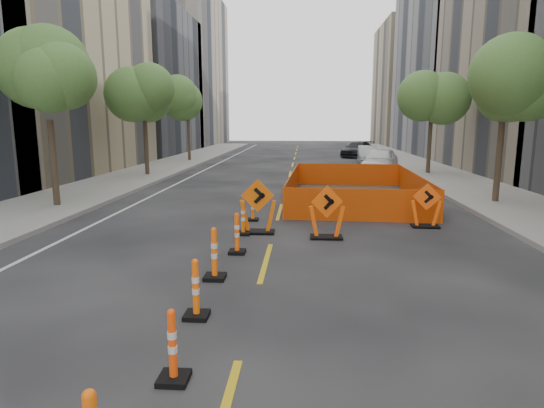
# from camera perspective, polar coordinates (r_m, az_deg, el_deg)

# --- Properties ---
(ground_plane) EXTENTS (140.00, 140.00, 0.00)m
(ground_plane) POSITION_cam_1_polar(r_m,az_deg,el_deg) (7.06, -3.65, -17.12)
(ground_plane) COLOR black
(sidewalk_left) EXTENTS (4.00, 90.00, 0.15)m
(sidewalk_left) POSITION_cam_1_polar(r_m,az_deg,el_deg) (20.95, -24.11, 0.74)
(sidewalk_left) COLOR gray
(sidewalk_left) RESTS_ON ground
(sidewalk_right) EXTENTS (4.00, 90.00, 0.15)m
(sidewalk_right) POSITION_cam_1_polar(r_m,az_deg,el_deg) (20.19, 27.75, 0.11)
(sidewalk_right) COLOR gray
(sidewalk_right) RESTS_ON ground
(bld_left_d) EXTENTS (12.00, 16.00, 14.00)m
(bld_left_d) POSITION_cam_1_polar(r_m,az_deg,el_deg) (48.93, -17.94, 14.29)
(bld_left_d) COLOR #4C4C51
(bld_left_d) RESTS_ON ground
(bld_left_e) EXTENTS (12.00, 20.00, 20.00)m
(bld_left_e) POSITION_cam_1_polar(r_m,az_deg,el_deg) (64.68, -12.50, 16.14)
(bld_left_e) COLOR gray
(bld_left_e) RESTS_ON ground
(bld_right_d) EXTENTS (12.00, 18.00, 20.00)m
(bld_right_d) POSITION_cam_1_polar(r_m,az_deg,el_deg) (49.58, 24.17, 17.34)
(bld_right_d) COLOR gray
(bld_right_d) RESTS_ON ground
(bld_right_e) EXTENTS (12.00, 14.00, 16.00)m
(bld_right_e) POSITION_cam_1_polar(r_m,az_deg,el_deg) (66.94, 18.56, 13.93)
(bld_right_e) COLOR tan
(bld_right_e) RESTS_ON ground
(tree_l_b) EXTENTS (2.80, 2.80, 5.95)m
(tree_l_b) POSITION_cam_1_polar(r_m,az_deg,el_deg) (18.71, -26.41, 13.23)
(tree_l_b) COLOR #382B1E
(tree_l_b) RESTS_ON ground
(tree_l_c) EXTENTS (2.80, 2.80, 5.95)m
(tree_l_c) POSITION_cam_1_polar(r_m,az_deg,el_deg) (27.82, -15.80, 12.62)
(tree_l_c) COLOR #382B1E
(tree_l_c) RESTS_ON ground
(tree_l_d) EXTENTS (2.80, 2.80, 5.95)m
(tree_l_d) POSITION_cam_1_polar(r_m,az_deg,el_deg) (37.39, -10.53, 12.17)
(tree_l_d) COLOR #382B1E
(tree_l_d) RESTS_ON ground
(tree_r_b) EXTENTS (2.80, 2.80, 5.95)m
(tree_r_b) POSITION_cam_1_polar(r_m,az_deg,el_deg) (19.74, 27.23, 12.96)
(tree_r_b) COLOR #382B1E
(tree_r_b) RESTS_ON ground
(tree_r_c) EXTENTS (2.80, 2.80, 5.95)m
(tree_r_c) POSITION_cam_1_polar(r_m,az_deg,el_deg) (29.21, 19.46, 12.30)
(tree_r_c) COLOR #382B1E
(tree_r_c) RESTS_ON ground
(channelizer_2) EXTENTS (0.38, 0.38, 0.97)m
(channelizer_2) POSITION_cam_1_polar(r_m,az_deg,el_deg) (6.08, -12.38, -16.97)
(channelizer_2) COLOR #FD450A
(channelizer_2) RESTS_ON ground
(channelizer_3) EXTENTS (0.40, 0.40, 1.03)m
(channelizer_3) POSITION_cam_1_polar(r_m,az_deg,el_deg) (7.78, -9.55, -10.42)
(channelizer_3) COLOR #FF5F0A
(channelizer_3) RESTS_ON ground
(channelizer_4) EXTENTS (0.44, 0.44, 1.11)m
(channelizer_4) POSITION_cam_1_polar(r_m,az_deg,el_deg) (9.53, -7.26, -6.17)
(channelizer_4) COLOR #FF5E0A
(channelizer_4) RESTS_ON ground
(channelizer_5) EXTENTS (0.41, 0.41, 1.03)m
(channelizer_5) POSITION_cam_1_polar(r_m,az_deg,el_deg) (11.30, -4.43, -3.68)
(channelizer_5) COLOR #FF560A
(channelizer_5) RESTS_ON ground
(channelizer_6) EXTENTS (0.40, 0.40, 1.02)m
(channelizer_6) POSITION_cam_1_polar(r_m,az_deg,el_deg) (13.14, -3.65, -1.69)
(channelizer_6) COLOR #E65909
(channelizer_6) RESTS_ON ground
(channelizer_7) EXTENTS (0.36, 0.36, 0.92)m
(channelizer_7) POSITION_cam_1_polar(r_m,az_deg,el_deg) (14.98, -2.43, -0.38)
(channelizer_7) COLOR orange
(channelizer_7) RESTS_ON ground
(chevron_sign_left) EXTENTS (1.14, 0.75, 1.61)m
(chevron_sign_left) POSITION_cam_1_polar(r_m,az_deg,el_deg) (13.25, -1.79, -0.27)
(chevron_sign_left) COLOR #D55508
(chevron_sign_left) RESTS_ON ground
(chevron_sign_center) EXTENTS (1.13, 0.84, 1.51)m
(chevron_sign_center) POSITION_cam_1_polar(r_m,az_deg,el_deg) (12.74, 6.89, -1.02)
(chevron_sign_center) COLOR #FF560A
(chevron_sign_center) RESTS_ON ground
(chevron_sign_right) EXTENTS (0.99, 0.67, 1.38)m
(chevron_sign_right) POSITION_cam_1_polar(r_m,az_deg,el_deg) (14.77, 18.80, -0.18)
(chevron_sign_right) COLOR #FF500A
(chevron_sign_right) RESTS_ON ground
(safety_fence) EXTENTS (5.47, 8.92, 1.09)m
(safety_fence) POSITION_cam_1_polar(r_m,az_deg,el_deg) (19.40, 10.14, 2.19)
(safety_fence) COLOR #FF450D
(safety_fence) RESTS_ON ground
(parked_car_near) EXTENTS (3.25, 5.11, 1.62)m
(parked_car_near) POSITION_cam_1_polar(r_m,az_deg,el_deg) (29.22, 13.42, 5.31)
(parked_car_near) COLOR white
(parked_car_near) RESTS_ON ground
(parked_car_mid) EXTENTS (1.71, 4.18, 1.35)m
(parked_car_mid) POSITION_cam_1_polar(r_m,az_deg,el_deg) (36.33, 11.90, 6.09)
(parked_car_mid) COLOR #B5B5BB
(parked_car_mid) RESTS_ON ground
(parked_car_far) EXTENTS (3.78, 5.16, 1.39)m
(parked_car_far) POSITION_cam_1_polar(r_m,az_deg,el_deg) (42.52, 10.68, 6.76)
(parked_car_far) COLOR black
(parked_car_far) RESTS_ON ground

